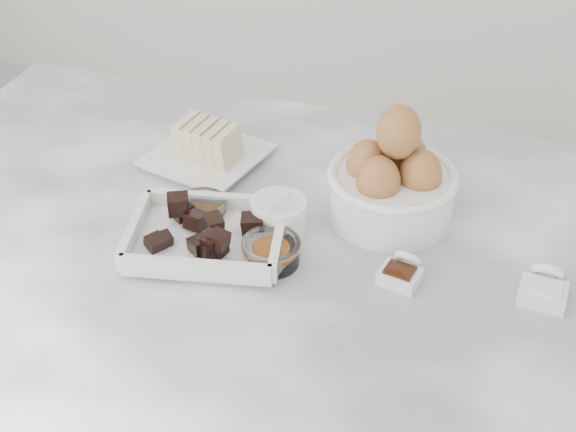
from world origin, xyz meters
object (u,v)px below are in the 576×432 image
Objects in this scene: chocolate_dish at (206,233)px; honey_bowl at (202,209)px; egg_bowl at (392,182)px; zest_bowl at (271,251)px; sugar_ramekin at (278,214)px; salt_spoon at (544,288)px; butter_plate at (205,148)px; vanilla_spoon at (402,272)px.

honey_bowl is (-0.03, 0.05, -0.01)m from chocolate_dish.
egg_bowl is at bearing 33.53° from chocolate_dish.
egg_bowl reaches higher than zest_bowl.
zest_bowl is at bearing -79.36° from sugar_ramekin.
sugar_ramekin is at bearing 5.75° from honey_bowl.
zest_bowl is (0.12, -0.06, 0.00)m from honey_bowl.
egg_bowl is 0.27m from honey_bowl.
sugar_ramekin is 0.11m from honey_bowl.
sugar_ramekin is 1.06× the size of salt_spoon.
honey_bowl is 1.01× the size of salt_spoon.
egg_bowl is at bearing -9.54° from butter_plate.
egg_bowl is 2.30× the size of zest_bowl.
sugar_ramekin is at bearing -38.59° from butter_plate.
zest_bowl is 0.34m from salt_spoon.
egg_bowl is 2.51× the size of salt_spoon.
honey_bowl is (0.05, -0.14, -0.01)m from butter_plate.
vanilla_spoon is at bearing -27.95° from butter_plate.
egg_bowl is 2.67× the size of vanilla_spoon.
butter_plate reaches higher than salt_spoon.
honey_bowl is 0.93× the size of zest_bowl.
butter_plate is 1.07× the size of egg_bowl.
butter_plate reaches higher than sugar_ramekin.
chocolate_dish reaches higher than honey_bowl.
sugar_ramekin is 1.14× the size of vanilla_spoon.
sugar_ramekin is (0.16, -0.13, 0.00)m from butter_plate.
butter_plate is at bearing 170.46° from egg_bowl.
butter_plate is at bearing 141.41° from sugar_ramekin.
chocolate_dish is 0.10m from sugar_ramekin.
butter_plate is 0.31m from egg_bowl.
zest_bowl is (-0.13, -0.15, -0.04)m from egg_bowl.
egg_bowl is at bearing 49.89° from zest_bowl.
chocolate_dish is 3.45× the size of vanilla_spoon.
zest_bowl is 1.09× the size of salt_spoon.
butter_plate is 2.64× the size of honey_bowl.
sugar_ramekin is at bearing 163.76° from vanilla_spoon.
sugar_ramekin reaches higher than honey_bowl.
vanilla_spoon is at bearing 2.78° from chocolate_dish.
vanilla_spoon is at bearing -16.24° from sugar_ramekin.
vanilla_spoon is at bearing -173.04° from salt_spoon.
sugar_ramekin is at bearing 174.90° from salt_spoon.
chocolate_dish is at bearing -140.47° from sugar_ramekin.
zest_bowl is (0.01, -0.07, -0.01)m from sugar_ramekin.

